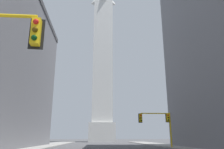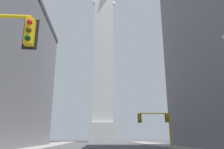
% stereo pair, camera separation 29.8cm
% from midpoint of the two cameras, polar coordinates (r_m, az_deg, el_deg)
% --- Properties ---
extents(sidewalk_right, '(5.00, 92.07, 0.15)m').
position_cam_midpoint_polar(sidewalk_right, '(30.81, 21.85, -17.65)').
color(sidewalk_right, gray).
rests_on(sidewalk_right, ground_plane).
extents(obelisk, '(8.87, 8.87, 61.32)m').
position_cam_midpoint_polar(obelisk, '(81.96, -2.24, 3.66)').
color(obelisk, silver).
rests_on(obelisk, ground_plane).
extents(traffic_light_mid_right, '(4.81, 0.52, 4.96)m').
position_cam_midpoint_polar(traffic_light_mid_right, '(33.00, 12.31, -11.79)').
color(traffic_light_mid_right, yellow).
rests_on(traffic_light_mid_right, ground_plane).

